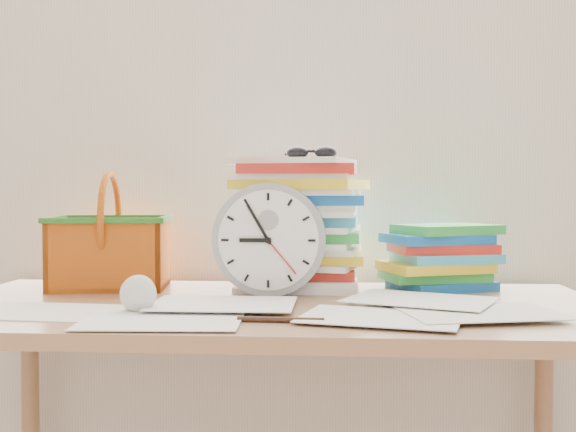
# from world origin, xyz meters

# --- Properties ---
(curtain) EXTENTS (2.40, 0.01, 2.50)m
(curtain) POSITION_xyz_m (0.00, 1.98, 1.30)
(curtain) COLOR silver
(curtain) RESTS_ON room_shell
(desk) EXTENTS (1.40, 0.70, 0.75)m
(desk) POSITION_xyz_m (0.00, 1.60, 0.68)
(desk) COLOR #916644
(desk) RESTS_ON ground
(paper_stack) EXTENTS (0.34, 0.29, 0.31)m
(paper_stack) POSITION_xyz_m (0.05, 1.84, 0.91)
(paper_stack) COLOR white
(paper_stack) RESTS_ON desk
(clock) EXTENTS (0.25, 0.05, 0.25)m
(clock) POSITION_xyz_m (-0.01, 1.70, 0.88)
(clock) COLOR #8F929A
(clock) RESTS_ON desk
(sunglasses) EXTENTS (0.15, 0.13, 0.03)m
(sunglasses) POSITION_xyz_m (0.08, 1.85, 1.08)
(sunglasses) COLOR black
(sunglasses) RESTS_ON paper_stack
(book_stack) EXTENTS (0.32, 0.28, 0.15)m
(book_stack) POSITION_xyz_m (0.39, 1.83, 0.83)
(book_stack) COLOR white
(book_stack) RESTS_ON desk
(basket) EXTENTS (0.30, 0.25, 0.28)m
(basket) POSITION_xyz_m (-0.40, 1.80, 0.89)
(basket) COLOR #D36014
(basket) RESTS_ON desk
(crumpled_ball) EXTENTS (0.07, 0.07, 0.07)m
(crumpled_ball) POSITION_xyz_m (-0.24, 1.47, 0.79)
(crumpled_ball) COLOR silver
(crumpled_ball) RESTS_ON desk
(pen) EXTENTS (0.16, 0.02, 0.01)m
(pen) POSITION_xyz_m (0.04, 1.38, 0.76)
(pen) COLOR black
(pen) RESTS_ON desk
(scattered_papers) EXTENTS (1.26, 0.42, 0.02)m
(scattered_papers) POSITION_xyz_m (0.00, 1.60, 0.76)
(scattered_papers) COLOR white
(scattered_papers) RESTS_ON desk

